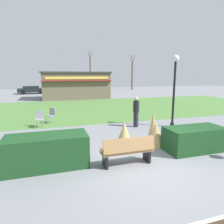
% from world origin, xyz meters
% --- Properties ---
extents(ground_plane, '(80.00, 80.00, 0.00)m').
position_xyz_m(ground_plane, '(0.00, 0.00, 0.00)').
color(ground_plane, slate).
extents(lawn_patch, '(36.00, 12.00, 0.01)m').
position_xyz_m(lawn_patch, '(0.00, 11.90, 0.00)').
color(lawn_patch, '#4C7A38').
rests_on(lawn_patch, ground_plane).
extents(park_bench, '(1.70, 0.53, 0.95)m').
position_xyz_m(park_bench, '(-0.57, 0.37, 0.48)').
color(park_bench, '#9E7547').
rests_on(park_bench, ground_plane).
extents(hedge_left, '(2.51, 1.10, 1.03)m').
position_xyz_m(hedge_left, '(-3.03, 1.00, 0.52)').
color(hedge_left, '#19421E').
rests_on(hedge_left, ground_plane).
extents(hedge_right, '(2.26, 1.10, 0.91)m').
position_xyz_m(hedge_right, '(2.35, 0.79, 0.46)').
color(hedge_right, '#19421E').
rests_on(hedge_right, ground_plane).
extents(ornamental_grass_behind_left, '(0.50, 0.50, 1.31)m').
position_xyz_m(ornamental_grass_behind_left, '(1.39, 2.27, 0.66)').
color(ornamental_grass_behind_left, tan).
rests_on(ornamental_grass_behind_left, ground_plane).
extents(ornamental_grass_behind_right, '(0.66, 0.66, 0.94)m').
position_xyz_m(ornamental_grass_behind_right, '(0.06, 2.30, 0.47)').
color(ornamental_grass_behind_right, tan).
rests_on(ornamental_grass_behind_right, ground_plane).
extents(ornamental_grass_behind_center, '(0.61, 0.61, 0.93)m').
position_xyz_m(ornamental_grass_behind_center, '(-2.27, 1.45, 0.46)').
color(ornamental_grass_behind_center, tan).
rests_on(ornamental_grass_behind_center, ground_plane).
extents(ornamental_grass_behind_far, '(0.74, 0.74, 0.99)m').
position_xyz_m(ornamental_grass_behind_far, '(1.19, 1.69, 0.50)').
color(ornamental_grass_behind_far, tan).
rests_on(ornamental_grass_behind_far, ground_plane).
extents(lamppost_mid, '(0.36, 0.36, 3.93)m').
position_xyz_m(lamppost_mid, '(3.69, 4.20, 2.49)').
color(lamppost_mid, black).
rests_on(lamppost_mid, ground_plane).
extents(trash_bin, '(0.52, 0.52, 0.91)m').
position_xyz_m(trash_bin, '(-3.46, 1.05, 0.46)').
color(trash_bin, '#2D4233').
rests_on(trash_bin, ground_plane).
extents(food_kiosk, '(8.22, 4.27, 3.26)m').
position_xyz_m(food_kiosk, '(0.34, 19.88, 1.64)').
color(food_kiosk, '#6B5B4C').
rests_on(food_kiosk, ground_plane).
extents(cafe_chair_west, '(0.62, 0.62, 0.89)m').
position_xyz_m(cafe_chair_west, '(-2.81, 7.14, 0.53)').
color(cafe_chair_west, gray).
rests_on(cafe_chair_west, ground_plane).
extents(cafe_chair_east, '(0.47, 0.47, 0.89)m').
position_xyz_m(cafe_chair_east, '(-3.47, 6.31, 0.53)').
color(cafe_chair_east, gray).
rests_on(cafe_chair_east, ground_plane).
extents(person_strolling, '(0.34, 0.34, 1.69)m').
position_xyz_m(person_strolling, '(1.69, 4.76, 0.86)').
color(person_strolling, '#23232D').
rests_on(person_strolling, ground_plane).
extents(parked_car_west_slot, '(4.32, 2.30, 1.20)m').
position_xyz_m(parked_car_west_slot, '(-5.40, 28.29, 0.64)').
color(parked_car_west_slot, black).
rests_on(parked_car_west_slot, ground_plane).
extents(parked_car_center_slot, '(4.31, 2.28, 1.20)m').
position_xyz_m(parked_car_center_slot, '(-0.39, 28.29, 0.64)').
color(parked_car_center_slot, silver).
rests_on(parked_car_center_slot, ground_plane).
extents(parked_car_east_slot, '(4.24, 2.13, 1.20)m').
position_xyz_m(parked_car_east_slot, '(5.22, 28.30, 0.64)').
color(parked_car_east_slot, '#B7BABF').
rests_on(parked_car_east_slot, ground_plane).
extents(tree_left_bg, '(0.91, 0.96, 7.51)m').
position_xyz_m(tree_left_bg, '(5.32, 35.26, 3.39)').
color(tree_left_bg, brown).
rests_on(tree_left_bg, ground_plane).
extents(tree_right_bg, '(0.91, 0.96, 6.65)m').
position_xyz_m(tree_right_bg, '(12.81, 31.42, 2.96)').
color(tree_right_bg, brown).
rests_on(tree_right_bg, ground_plane).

